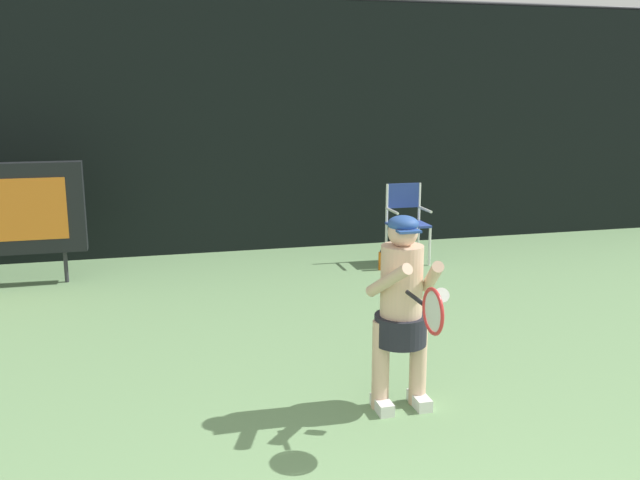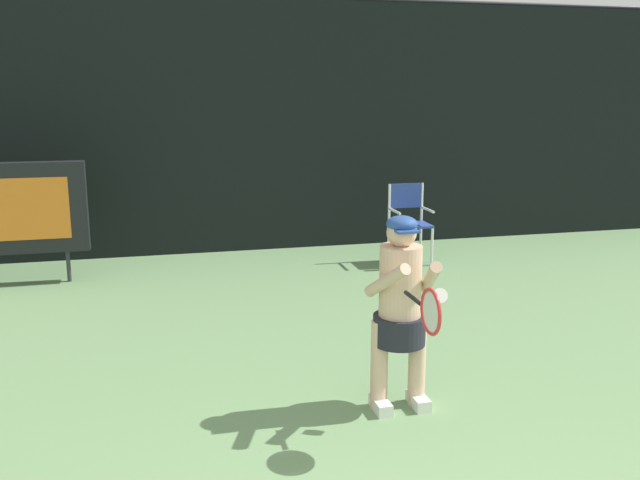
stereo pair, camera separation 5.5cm
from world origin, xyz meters
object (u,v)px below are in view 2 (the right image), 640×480
umpire_chair (409,218)px  tennis_ball_loose (385,308)px  water_bottle (383,261)px  tennis_racket (429,311)px  tennis_player (400,306)px

umpire_chair → tennis_ball_loose: umpire_chair is taller
water_bottle → tennis_ball_loose: bearing=-108.5°
water_bottle → tennis_racket: 4.70m
tennis_player → tennis_racket: (-0.03, -0.60, 0.16)m
umpire_chair → tennis_player: 4.53m
tennis_player → tennis_racket: bearing=-93.1°
tennis_ball_loose → water_bottle: bearing=71.5°
water_bottle → tennis_racket: (-1.25, -4.46, 0.83)m
tennis_racket → umpire_chair: bearing=86.5°
water_bottle → tennis_player: size_ratio=0.18×
water_bottle → tennis_racket: tennis_racket is taller
tennis_racket → tennis_ball_loose: bearing=92.3°
water_bottle → tennis_ball_loose: water_bottle is taller
tennis_racket → tennis_ball_loose: 3.04m
water_bottle → tennis_player: (-1.22, -3.85, 0.68)m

